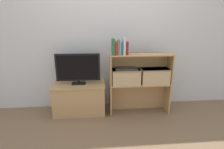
% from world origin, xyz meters
% --- Properties ---
extents(ground_plane, '(16.00, 16.00, 0.00)m').
position_xyz_m(ground_plane, '(0.00, 0.00, 0.00)').
color(ground_plane, brown).
extents(wall_back, '(10.00, 0.05, 2.40)m').
position_xyz_m(wall_back, '(0.00, 0.49, 1.20)').
color(wall_back, silver).
rests_on(wall_back, ground_plane).
extents(tv_stand, '(0.84, 0.48, 0.50)m').
position_xyz_m(tv_stand, '(-0.53, 0.23, 0.25)').
color(tv_stand, tan).
rests_on(tv_stand, ground_plane).
extents(tv, '(0.70, 0.14, 0.49)m').
position_xyz_m(tv, '(-0.53, 0.23, 0.77)').
color(tv, black).
rests_on(tv, tv_stand).
extents(bookshelf_lower_tier, '(0.98, 0.26, 0.51)m').
position_xyz_m(bookshelf_lower_tier, '(0.45, 0.19, 0.32)').
color(bookshelf_lower_tier, tan).
rests_on(bookshelf_lower_tier, ground_plane).
extents(bookshelf_upper_tier, '(0.98, 0.26, 0.48)m').
position_xyz_m(bookshelf_upper_tier, '(0.45, 0.19, 0.82)').
color(bookshelf_upper_tier, tan).
rests_on(bookshelf_upper_tier, bookshelf_lower_tier).
extents(book_forest, '(0.04, 0.16, 0.24)m').
position_xyz_m(book_forest, '(0.01, 0.10, 1.11)').
color(book_forest, '#286638').
rests_on(book_forest, bookshelf_upper_tier).
extents(book_crimson, '(0.03, 0.16, 0.19)m').
position_xyz_m(book_crimson, '(0.06, 0.10, 1.09)').
color(book_crimson, '#B22328').
rests_on(book_crimson, bookshelf_upper_tier).
extents(book_olive, '(0.02, 0.15, 0.22)m').
position_xyz_m(book_olive, '(0.09, 0.10, 1.10)').
color(book_olive, olive).
rests_on(book_olive, bookshelf_upper_tier).
extents(book_skyblue, '(0.02, 0.14, 0.23)m').
position_xyz_m(book_skyblue, '(0.12, 0.10, 1.11)').
color(book_skyblue, '#709ECC').
rests_on(book_skyblue, bookshelf_upper_tier).
extents(book_teal, '(0.02, 0.13, 0.17)m').
position_xyz_m(book_teal, '(0.14, 0.10, 1.08)').
color(book_teal, '#1E7075').
rests_on(book_teal, bookshelf_upper_tier).
extents(book_ivory, '(0.03, 0.15, 0.26)m').
position_xyz_m(book_ivory, '(0.18, 0.10, 1.12)').
color(book_ivory, silver).
rests_on(book_ivory, bookshelf_upper_tier).
extents(book_maroon, '(0.04, 0.14, 0.19)m').
position_xyz_m(book_maroon, '(0.22, 0.10, 1.09)').
color(book_maroon, maroon).
rests_on(book_maroon, bookshelf_upper_tier).
extents(storage_basket_left, '(0.45, 0.23, 0.24)m').
position_xyz_m(storage_basket_left, '(0.22, 0.12, 0.65)').
color(storage_basket_left, tan).
rests_on(storage_basket_left, bookshelf_lower_tier).
extents(storage_basket_right, '(0.45, 0.23, 0.24)m').
position_xyz_m(storage_basket_right, '(0.69, 0.12, 0.65)').
color(storage_basket_right, tan).
rests_on(storage_basket_right, bookshelf_lower_tier).
extents(laptop, '(0.34, 0.21, 0.02)m').
position_xyz_m(laptop, '(0.22, 0.12, 0.77)').
color(laptop, '#2D2D33').
rests_on(laptop, storage_basket_left).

